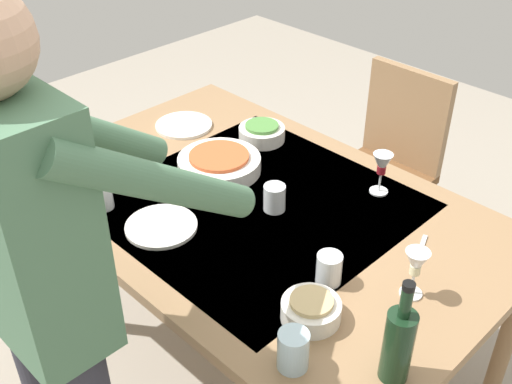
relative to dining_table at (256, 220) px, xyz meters
The scene contains 17 objects.
ground_plane 0.70m from the dining_table, ahead, with size 6.00×6.00×0.00m, color #9E9384.
dining_table is the anchor object (origin of this frame).
chair_near 0.93m from the dining_table, 85.55° to the right, with size 0.40×0.40×0.91m.
person_server 0.85m from the dining_table, 98.56° to the left, with size 0.42×0.61×1.69m.
wine_bottle 0.80m from the dining_table, 159.90° to the left, with size 0.07×0.07×0.30m.
wine_glass_left 0.63m from the dining_table, behind, with size 0.07×0.07×0.15m.
wine_glass_right 0.46m from the dining_table, 124.92° to the right, with size 0.07×0.07×0.15m.
water_cup_near_left 0.70m from the dining_table, 142.56° to the left, with size 0.08×0.08×0.11m, color silver.
water_cup_near_right 0.52m from the dining_table, 46.88° to the left, with size 0.07×0.07×0.10m, color silver.
water_cup_far_left 0.45m from the dining_table, 163.51° to the left, with size 0.07×0.07×0.09m, color silver.
water_cup_far_right 0.13m from the dining_table, 159.18° to the right, with size 0.07×0.07×0.09m, color silver.
serving_bowl_pasta 0.27m from the dining_table, 12.76° to the right, with size 0.30×0.30×0.07m.
side_bowl_salad 0.45m from the dining_table, 47.87° to the right, with size 0.18×0.18×0.07m.
side_bowl_bread 0.55m from the dining_table, 150.54° to the left, with size 0.16×0.16×0.07m.
dinner_plate_near 0.34m from the dining_table, 68.26° to the left, with size 0.23×0.23×0.01m, color white.
dinner_plate_far 0.63m from the dining_table, 16.73° to the right, with size 0.23×0.23×0.01m, color white.
table_fork 0.56m from the dining_table, 162.22° to the right, with size 0.01×0.18×0.01m, color silver.
Camera 1 is at (-1.21, 1.20, 1.97)m, focal length 43.78 mm.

